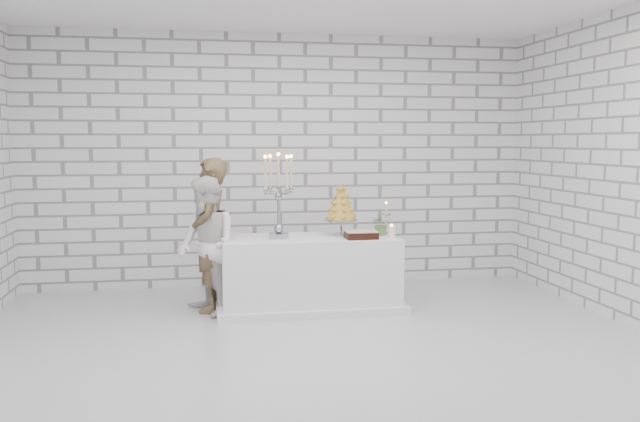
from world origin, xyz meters
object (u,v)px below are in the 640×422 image
Objects in this scene: groom at (210,235)px; candelabra at (279,196)px; cake_table at (309,273)px; bride at (207,246)px; croquembouche at (341,209)px.

candelabra is at bearing 86.38° from groom.
groom is (-1.01, 0.10, 0.41)m from cake_table.
candelabra is (0.69, -0.13, 0.40)m from groom.
bride is at bearing -176.38° from cake_table.
candelabra is at bearing -175.28° from cake_table.
groom is 0.81m from candelabra.
cake_table is at bearing -166.05° from croquembouche.
groom reaches higher than cake_table.
groom is 2.88× the size of croquembouche.
bride is at bearing -5.56° from groom.
candelabra reaches higher than cake_table.
groom is at bearing 179.39° from croquembouche.
cake_table is 3.31× the size of croquembouche.
bride is (-1.05, -0.07, 0.32)m from cake_table.
candelabra reaches higher than groom.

